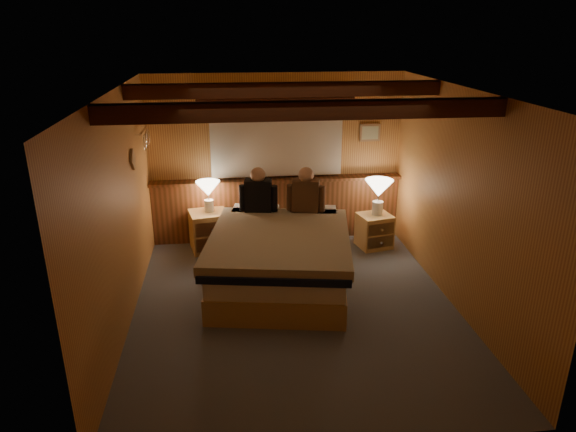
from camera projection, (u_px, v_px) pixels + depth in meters
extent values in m
plane|color=#575D67|center=(295.00, 307.00, 5.81)|extent=(4.20, 4.20, 0.00)
plane|color=#BC8446|center=(297.00, 91.00, 4.97)|extent=(4.20, 4.20, 0.00)
plane|color=gold|center=(276.00, 159.00, 7.34)|extent=(3.60, 0.00, 3.60)
plane|color=gold|center=(120.00, 215.00, 5.19)|extent=(0.00, 4.20, 4.20)
plane|color=gold|center=(459.00, 201.00, 5.59)|extent=(0.00, 4.20, 4.20)
plane|color=gold|center=(338.00, 312.00, 3.44)|extent=(3.60, 0.00, 3.60)
cube|color=brown|center=(277.00, 209.00, 7.55)|extent=(3.60, 0.12, 0.90)
cube|color=brown|center=(277.00, 180.00, 7.33)|extent=(3.60, 0.22, 0.04)
cylinder|color=#401D10|center=(276.00, 99.00, 6.97)|extent=(2.10, 0.05, 0.05)
sphere|color=#401D10|center=(198.00, 101.00, 6.85)|extent=(0.08, 0.08, 0.08)
sphere|color=#401D10|center=(352.00, 98.00, 7.09)|extent=(0.08, 0.08, 0.08)
cube|color=silver|center=(277.00, 139.00, 7.17)|extent=(1.85, 0.08, 1.05)
cube|color=#401D10|center=(306.00, 110.00, 4.44)|extent=(3.60, 0.15, 0.16)
cube|color=#401D10|center=(286.00, 90.00, 5.84)|extent=(3.60, 0.15, 0.16)
cylinder|color=white|center=(143.00, 130.00, 6.49)|extent=(0.03, 0.55, 0.03)
torus|color=white|center=(145.00, 142.00, 6.39)|extent=(0.01, 0.21, 0.21)
torus|color=white|center=(147.00, 138.00, 6.61)|extent=(0.01, 0.21, 0.21)
cube|color=#A67D53|center=(370.00, 133.00, 7.35)|extent=(0.30, 0.03, 0.25)
cube|color=beige|center=(370.00, 133.00, 7.34)|extent=(0.24, 0.01, 0.19)
cube|color=tan|center=(281.00, 273.00, 6.29)|extent=(1.85, 2.26, 0.30)
cube|color=white|center=(280.00, 252.00, 6.19)|extent=(1.80, 2.21, 0.24)
cube|color=black|center=(279.00, 250.00, 5.90)|extent=(1.83, 1.87, 0.08)
cube|color=tan|center=(280.00, 239.00, 6.00)|extent=(1.91, 2.07, 0.12)
cube|color=white|center=(256.00, 214.00, 6.88)|extent=(0.66, 0.44, 0.16)
cube|color=white|center=(313.00, 215.00, 6.84)|extent=(0.66, 0.44, 0.16)
cube|color=tan|center=(209.00, 231.00, 7.23)|extent=(0.59, 0.55, 0.56)
cube|color=brown|center=(212.00, 229.00, 7.00)|extent=(0.45, 0.11, 0.20)
cube|color=brown|center=(213.00, 244.00, 7.08)|extent=(0.45, 0.11, 0.20)
cylinder|color=white|center=(212.00, 229.00, 7.00)|extent=(0.04, 0.04, 0.03)
cylinder|color=white|center=(213.00, 244.00, 7.08)|extent=(0.04, 0.04, 0.03)
cube|color=tan|center=(374.00, 231.00, 7.32)|extent=(0.51, 0.48, 0.48)
cube|color=brown|center=(381.00, 229.00, 7.12)|extent=(0.39, 0.10, 0.17)
cube|color=brown|center=(380.00, 242.00, 7.19)|extent=(0.39, 0.10, 0.17)
cylinder|color=white|center=(381.00, 229.00, 7.12)|extent=(0.04, 0.04, 0.03)
cylinder|color=white|center=(380.00, 242.00, 7.19)|extent=(0.04, 0.04, 0.03)
cylinder|color=beige|center=(209.00, 206.00, 7.13)|extent=(0.13, 0.13, 0.17)
cylinder|color=white|center=(209.00, 198.00, 7.09)|extent=(0.02, 0.02, 0.09)
cone|color=#F8E7C1|center=(208.00, 189.00, 7.05)|extent=(0.33, 0.33, 0.20)
cylinder|color=beige|center=(378.00, 208.00, 7.22)|extent=(0.15, 0.15, 0.20)
cylinder|color=white|center=(378.00, 199.00, 7.17)|extent=(0.03, 0.03, 0.11)
cone|color=#F8E7C1|center=(379.00, 188.00, 7.12)|extent=(0.39, 0.39, 0.24)
cube|color=black|center=(258.00, 196.00, 6.69)|extent=(0.37, 0.25, 0.45)
cylinder|color=black|center=(243.00, 199.00, 6.71)|extent=(0.11, 0.11, 0.36)
cylinder|color=black|center=(273.00, 199.00, 6.69)|extent=(0.11, 0.11, 0.36)
sphere|color=tan|center=(258.00, 175.00, 6.59)|extent=(0.20, 0.20, 0.20)
cube|color=#4D321E|center=(306.00, 196.00, 6.69)|extent=(0.38, 0.28, 0.45)
cylinder|color=#4D321E|center=(291.00, 198.00, 6.72)|extent=(0.11, 0.11, 0.36)
cylinder|color=#4D321E|center=(321.00, 200.00, 6.67)|extent=(0.11, 0.11, 0.36)
sphere|color=tan|center=(306.00, 175.00, 6.58)|extent=(0.20, 0.20, 0.20)
cube|color=black|center=(224.00, 262.00, 6.59)|extent=(0.52, 0.33, 0.30)
cylinder|color=black|center=(223.00, 249.00, 6.53)|extent=(0.10, 0.30, 0.08)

